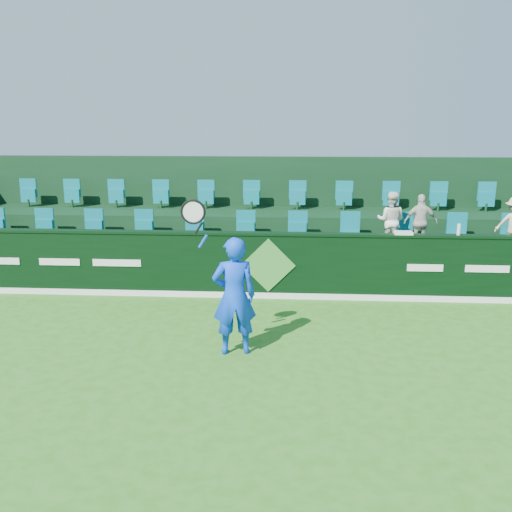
# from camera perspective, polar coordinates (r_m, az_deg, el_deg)

# --- Properties ---
(ground) EXTENTS (60.00, 60.00, 0.00)m
(ground) POSITION_cam_1_polar(r_m,az_deg,el_deg) (8.03, -0.05, -12.76)
(ground) COLOR #296A19
(ground) RESTS_ON ground
(sponsor_hoarding) EXTENTS (16.00, 0.25, 1.35)m
(sponsor_hoarding) POSITION_cam_1_polar(r_m,az_deg,el_deg) (11.55, 1.27, -0.92)
(sponsor_hoarding) COLOR black
(sponsor_hoarding) RESTS_ON ground
(stand_tier_front) EXTENTS (16.00, 2.00, 0.80)m
(stand_tier_front) POSITION_cam_1_polar(r_m,az_deg,el_deg) (12.69, 1.47, -0.89)
(stand_tier_front) COLOR black
(stand_tier_front) RESTS_ON ground
(stand_tier_back) EXTENTS (16.00, 1.80, 1.30)m
(stand_tier_back) POSITION_cam_1_polar(r_m,az_deg,el_deg) (14.48, 1.78, 1.94)
(stand_tier_back) COLOR black
(stand_tier_back) RESTS_ON ground
(stand_rear) EXTENTS (16.00, 4.10, 2.60)m
(stand_rear) POSITION_cam_1_polar(r_m,az_deg,el_deg) (14.82, 1.86, 4.43)
(stand_rear) COLOR black
(stand_rear) RESTS_ON ground
(seat_row_front) EXTENTS (13.50, 0.50, 0.60)m
(seat_row_front) POSITION_cam_1_polar(r_m,az_deg,el_deg) (12.92, 1.56, 2.56)
(seat_row_front) COLOR #0A6B79
(seat_row_front) RESTS_ON stand_tier_front
(seat_row_back) EXTENTS (13.50, 0.50, 0.60)m
(seat_row_back) POSITION_cam_1_polar(r_m,az_deg,el_deg) (14.62, 1.85, 5.82)
(seat_row_back) COLOR #0A6B79
(seat_row_back) RESTS_ON stand_tier_back
(tennis_player) EXTENTS (1.22, 0.56, 2.49)m
(tennis_player) POSITION_cam_1_polar(r_m,az_deg,el_deg) (8.73, -2.24, -3.94)
(tennis_player) COLOR blue
(tennis_player) RESTS_ON ground
(spectator_left) EXTENTS (0.73, 0.64, 1.25)m
(spectator_left) POSITION_cam_1_polar(r_m,az_deg,el_deg) (12.66, 13.33, 3.47)
(spectator_left) COLOR white
(spectator_left) RESTS_ON stand_tier_front
(spectator_middle) EXTENTS (0.72, 0.33, 1.20)m
(spectator_middle) POSITION_cam_1_polar(r_m,az_deg,el_deg) (12.79, 16.15, 3.28)
(spectator_middle) COLOR beige
(spectator_middle) RESTS_ON stand_tier_front
(towel) EXTENTS (0.36, 0.23, 0.05)m
(towel) POSITION_cam_1_polar(r_m,az_deg,el_deg) (11.60, 14.50, 2.26)
(towel) COLOR silver
(towel) RESTS_ON sponsor_hoarding
(drinks_bottle) EXTENTS (0.07, 0.07, 0.22)m
(drinks_bottle) POSITION_cam_1_polar(r_m,az_deg,el_deg) (11.83, 19.62, 2.53)
(drinks_bottle) COLOR silver
(drinks_bottle) RESTS_ON sponsor_hoarding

